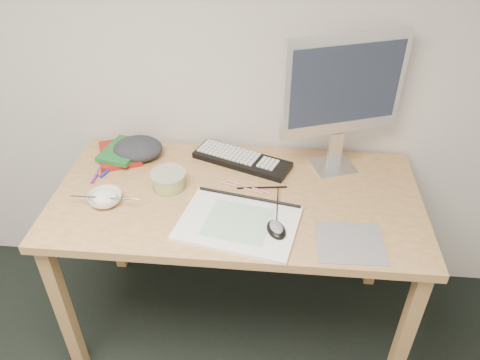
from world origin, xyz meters
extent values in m
plane|color=beige|center=(0.00, 1.80, 1.30)|extent=(3.60, 0.00, 3.60)
cube|color=tan|center=(-0.36, 1.13, 0.36)|extent=(0.05, 0.05, 0.71)
cube|color=tan|center=(0.94, 1.13, 0.36)|extent=(0.05, 0.05, 0.71)
cube|color=tan|center=(-0.36, 1.73, 0.36)|extent=(0.05, 0.05, 0.71)
cube|color=tan|center=(0.94, 1.73, 0.36)|extent=(0.05, 0.05, 0.71)
cube|color=tan|center=(0.29, 1.43, 0.73)|extent=(1.40, 0.70, 0.03)
cube|color=gray|center=(0.70, 1.20, 0.75)|extent=(0.23, 0.21, 0.00)
cube|color=white|center=(0.31, 1.26, 0.76)|extent=(0.46, 0.37, 0.01)
cube|color=black|center=(0.29, 1.65, 0.76)|extent=(0.43, 0.27, 0.02)
cube|color=silver|center=(0.67, 1.66, 0.75)|extent=(0.21, 0.20, 0.01)
cube|color=silver|center=(0.67, 1.66, 0.83)|extent=(0.06, 0.04, 0.16)
cube|color=silver|center=(0.67, 1.66, 1.11)|extent=(0.46, 0.20, 0.39)
cube|color=black|center=(0.67, 1.66, 1.12)|extent=(0.41, 0.16, 0.30)
ellipsoid|color=black|center=(0.45, 1.23, 0.78)|extent=(0.09, 0.11, 0.03)
imported|color=white|center=(-0.19, 1.34, 0.77)|extent=(0.15, 0.15, 0.04)
cylinder|color=silver|center=(-0.18, 1.31, 0.79)|extent=(0.25, 0.02, 0.02)
cylinder|color=#E9D652|center=(0.02, 1.46, 0.78)|extent=(0.17, 0.17, 0.07)
cube|color=maroon|center=(-0.23, 1.65, 0.76)|extent=(0.23, 0.26, 0.02)
cube|color=#196527|center=(-0.22, 1.65, 0.78)|extent=(0.19, 0.23, 0.02)
ellipsoid|color=#222329|center=(-0.15, 1.66, 0.79)|extent=(0.21, 0.20, 0.07)
cylinder|color=pink|center=(0.33, 1.48, 0.75)|extent=(0.18, 0.07, 0.01)
cylinder|color=tan|center=(0.31, 1.47, 0.75)|extent=(0.18, 0.07, 0.01)
cylinder|color=black|center=(0.39, 1.48, 0.75)|extent=(0.19, 0.03, 0.01)
cylinder|color=#2120AF|center=(-0.24, 1.55, 0.76)|extent=(0.06, 0.13, 0.01)
cylinder|color=#C17116|center=(-0.29, 1.55, 0.76)|extent=(0.04, 0.12, 0.01)
cylinder|color=#722383|center=(-0.28, 1.51, 0.76)|extent=(0.01, 0.14, 0.01)
camera|label=1|loc=(0.43, 0.03, 1.85)|focal=35.00mm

